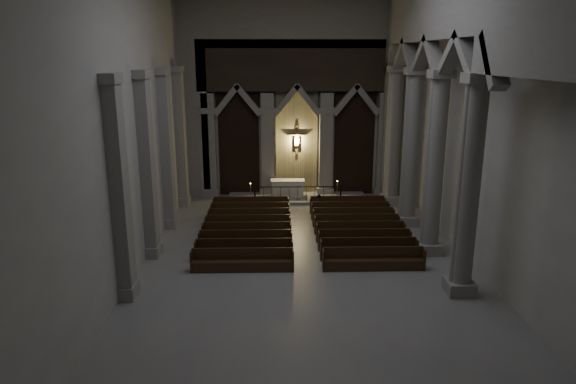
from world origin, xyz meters
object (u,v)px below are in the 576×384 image
object	(u,v)px
altar	(288,188)
altar_rail	(298,192)
candle_stand_left	(251,199)
candle_stand_right	(337,198)
pews	(303,231)
worshipper	(319,205)

from	to	relation	value
altar	altar_rail	size ratio (longest dim) A/B	0.39
altar_rail	candle_stand_left	distance (m)	2.84
candle_stand_right	pews	distance (m)	6.22
candle_stand_left	pews	distance (m)	6.45
altar	candle_stand_right	xyz separation A→B (m)	(2.92, -1.17, -0.29)
candle_stand_left	pews	world-z (taller)	candle_stand_left
altar_rail	candle_stand_right	world-z (taller)	candle_stand_right
candle_stand_right	pews	size ratio (longest dim) A/B	0.15
altar	candle_stand_left	bearing A→B (deg)	-152.88
candle_stand_left	pews	bearing A→B (deg)	-64.19
candle_stand_right	pews	xyz separation A→B (m)	(-2.33, -5.77, -0.08)
candle_stand_left	worshipper	distance (m)	4.46
candle_stand_left	pews	size ratio (longest dim) A/B	0.13
worshipper	altar	bearing A→B (deg)	102.53
altar	candle_stand_left	xyz separation A→B (m)	(-2.22, -1.14, -0.33)
candle_stand_right	worshipper	bearing A→B (deg)	-120.23
altar_rail	pews	world-z (taller)	altar_rail
altar_rail	candle_stand_left	bearing A→B (deg)	-174.31
pews	worshipper	size ratio (longest dim) A/B	8.26
altar	pews	world-z (taller)	altar
altar_rail	worshipper	distance (m)	2.67
candle_stand_right	worshipper	world-z (taller)	candle_stand_right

